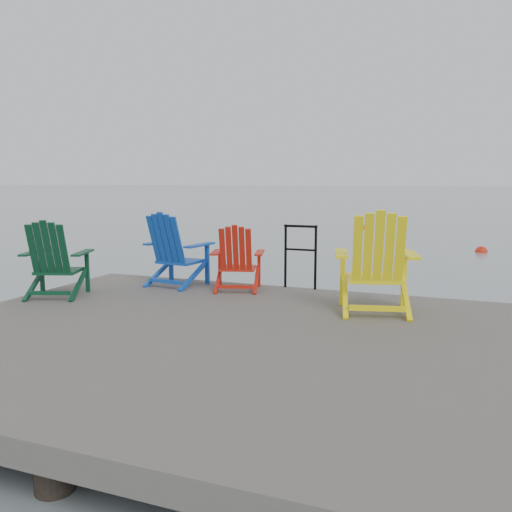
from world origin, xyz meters
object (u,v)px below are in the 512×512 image
at_px(chair_yellow, 376,263).
at_px(buoy_b, 362,228).
at_px(chair_green, 54,259).
at_px(chair_blue, 175,250).
at_px(handrail, 300,250).
at_px(chair_red, 237,258).
at_px(buoy_a, 481,252).

distance_m(chair_yellow, buoy_b, 17.11).
relative_size(chair_green, chair_blue, 0.95).
xyz_separation_m(chair_blue, chair_yellow, (2.96, -0.58, 0.06)).
bearing_deg(handrail, chair_yellow, -41.15).
relative_size(chair_red, chair_yellow, 0.77).
bearing_deg(buoy_b, handrail, -82.65).
bearing_deg(chair_red, buoy_a, 53.98).
bearing_deg(chair_green, handrail, 11.11).
xyz_separation_m(chair_blue, chair_red, (0.97, 0.02, -0.07)).
xyz_separation_m(handrail, chair_red, (-0.77, -0.46, -0.09)).
distance_m(chair_green, chair_red, 2.40).
relative_size(chair_blue, buoy_b, 3.33).
bearing_deg(handrail, chair_green, -148.31).
xyz_separation_m(handrail, buoy_a, (2.54, 9.22, -1.04)).
xyz_separation_m(handrail, chair_yellow, (1.23, -1.07, 0.04)).
bearing_deg(handrail, buoy_a, 74.58).
height_order(chair_green, buoy_b, chair_green).
bearing_deg(chair_red, chair_blue, 164.27).
relative_size(handrail, buoy_b, 2.86).
relative_size(chair_yellow, buoy_a, 3.43).
bearing_deg(chair_yellow, buoy_a, 68.60).
bearing_deg(chair_yellow, handrail, 124.76).
bearing_deg(buoy_b, chair_yellow, -79.03).
relative_size(handrail, chair_blue, 0.86).
distance_m(handrail, chair_red, 0.90).
bearing_deg(chair_green, buoy_a, 43.40).
distance_m(handrail, buoy_b, 15.86).
height_order(chair_blue, chair_red, chair_blue).
xyz_separation_m(chair_blue, buoy_a, (4.28, 9.71, -1.03)).
distance_m(chair_blue, chair_red, 0.97).
distance_m(buoy_a, buoy_b, 7.92).
height_order(chair_green, chair_red, chair_green).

